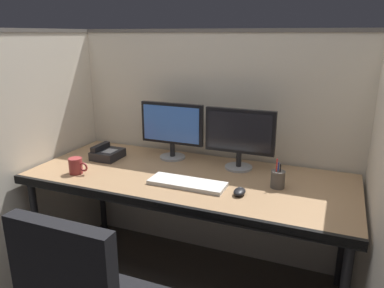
{
  "coord_description": "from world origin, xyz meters",
  "views": [
    {
      "loc": [
        0.78,
        -1.57,
        1.54
      ],
      "look_at": [
        0.0,
        0.35,
        0.92
      ],
      "focal_mm": 34.39,
      "sensor_mm": 36.0,
      "label": 1
    }
  ],
  "objects": [
    {
      "name": "cubicle_partition_left",
      "position": [
        -0.99,
        0.2,
        0.79
      ],
      "size": [
        0.06,
        1.41,
        1.57
      ],
      "color": "beige",
      "rests_on": "ground"
    },
    {
      "name": "coffee_mug",
      "position": [
        -0.64,
        0.08,
        0.79
      ],
      "size": [
        0.13,
        0.08,
        0.09
      ],
      "color": "#993333",
      "rests_on": "desk"
    },
    {
      "name": "cubicle_partition_right",
      "position": [
        0.99,
        0.2,
        0.79
      ],
      "size": [
        0.06,
        1.41,
        1.57
      ],
      "color": "beige",
      "rests_on": "ground"
    },
    {
      "name": "pen_cup",
      "position": [
        0.51,
        0.32,
        0.79
      ],
      "size": [
        0.08,
        0.08,
        0.17
      ],
      "color": "#4C4742",
      "rests_on": "desk"
    },
    {
      "name": "cubicle_partition_rear",
      "position": [
        0.0,
        0.74,
        0.79
      ],
      "size": [
        2.21,
        0.06,
        1.57
      ],
      "color": "beige",
      "rests_on": "ground"
    },
    {
      "name": "desk",
      "position": [
        0.0,
        0.29,
        0.69
      ],
      "size": [
        1.9,
        0.8,
        0.74
      ],
      "color": "#997551",
      "rests_on": "ground"
    },
    {
      "name": "desk_phone",
      "position": [
        -0.63,
        0.38,
        0.77
      ],
      "size": [
        0.17,
        0.19,
        0.09
      ],
      "color": "black",
      "rests_on": "desk"
    },
    {
      "name": "monitor_left",
      "position": [
        -0.22,
        0.55,
        0.96
      ],
      "size": [
        0.43,
        0.17,
        0.37
      ],
      "color": "gray",
      "rests_on": "desk"
    },
    {
      "name": "computer_mouse",
      "position": [
        0.35,
        0.15,
        0.76
      ],
      "size": [
        0.06,
        0.1,
        0.04
      ],
      "color": "black",
      "rests_on": "desk"
    },
    {
      "name": "monitor_right",
      "position": [
        0.24,
        0.53,
        0.96
      ],
      "size": [
        0.43,
        0.17,
        0.37
      ],
      "color": "gray",
      "rests_on": "desk"
    },
    {
      "name": "keyboard_main",
      "position": [
        0.05,
        0.16,
        0.75
      ],
      "size": [
        0.43,
        0.15,
        0.02
      ],
      "primitive_type": "cube",
      "color": "silver",
      "rests_on": "desk"
    }
  ]
}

